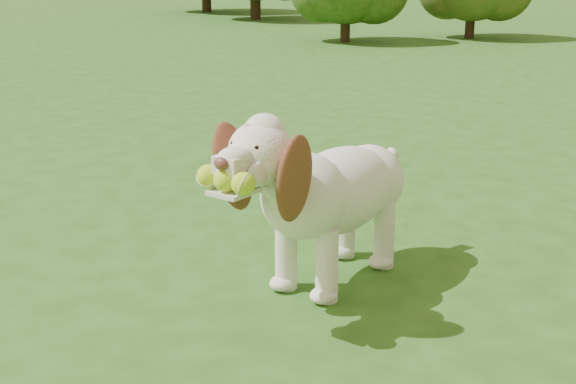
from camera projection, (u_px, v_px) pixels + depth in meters
The scene contains 2 objects.
ground at pixel (309, 226), 4.27m from camera, with size 80.00×80.00×0.00m, color #244E16.
dog at pixel (324, 188), 3.40m from camera, with size 0.52×1.28×0.83m.
Camera 1 is at (1.91, -3.54, 1.44)m, focal length 50.00 mm.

